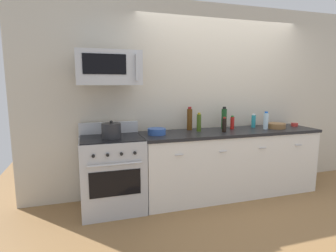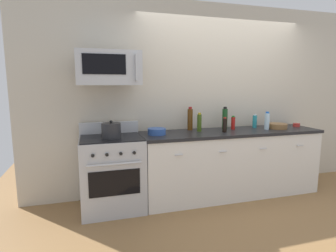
{
  "view_description": "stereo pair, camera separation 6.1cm",
  "coord_description": "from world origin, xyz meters",
  "px_view_note": "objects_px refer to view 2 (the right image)",
  "views": [
    {
      "loc": [
        -1.95,
        -3.3,
        1.56
      ],
      "look_at": [
        -0.94,
        -0.05,
        1.04
      ],
      "focal_mm": 29.06,
      "sensor_mm": 36.0,
      "label": 1
    },
    {
      "loc": [
        -1.89,
        -3.32,
        1.56
      ],
      "look_at": [
        -0.94,
        -0.05,
        1.04
      ],
      "focal_mm": 29.06,
      "sensor_mm": 36.0,
      "label": 2
    }
  ],
  "objects_px": {
    "bottle_wine_amber": "(190,119)",
    "bowl_red_small": "(296,125)",
    "microwave": "(109,68)",
    "bottle_soy_sauce_dark": "(225,125)",
    "bottle_hot_sauce_red": "(233,123)",
    "bowl_wooden_salad": "(277,126)",
    "bottle_wine_green": "(225,119)",
    "bottle_olive_oil": "(199,123)",
    "bowl_blue_mixing": "(157,131)",
    "range_oven": "(112,173)",
    "bottle_water_clear": "(267,121)",
    "bottle_dish_soap": "(255,121)",
    "stockpot": "(111,130)"
  },
  "relations": [
    {
      "from": "bottle_hot_sauce_red",
      "to": "bottle_water_clear",
      "type": "height_order",
      "value": "bottle_water_clear"
    },
    {
      "from": "bottle_wine_green",
      "to": "bottle_water_clear",
      "type": "distance_m",
      "value": 0.6
    },
    {
      "from": "bottle_hot_sauce_red",
      "to": "bowl_red_small",
      "type": "relative_size",
      "value": 1.93
    },
    {
      "from": "bottle_dish_soap",
      "to": "bowl_blue_mixing",
      "type": "height_order",
      "value": "bottle_dish_soap"
    },
    {
      "from": "bottle_water_clear",
      "to": "bowl_red_small",
      "type": "distance_m",
      "value": 0.62
    },
    {
      "from": "bottle_water_clear",
      "to": "stockpot",
      "type": "relative_size",
      "value": 1.11
    },
    {
      "from": "bottle_soy_sauce_dark",
      "to": "stockpot",
      "type": "bearing_deg",
      "value": 179.06
    },
    {
      "from": "bottle_hot_sauce_red",
      "to": "bowl_wooden_salad",
      "type": "xyz_separation_m",
      "value": [
        0.66,
        -0.12,
        -0.05
      ]
    },
    {
      "from": "bowl_red_small",
      "to": "stockpot",
      "type": "relative_size",
      "value": 0.43
    },
    {
      "from": "bowl_wooden_salad",
      "to": "microwave",
      "type": "bearing_deg",
      "value": 178.61
    },
    {
      "from": "microwave",
      "to": "bottle_dish_soap",
      "type": "relative_size",
      "value": 3.68
    },
    {
      "from": "bottle_olive_oil",
      "to": "bowl_blue_mixing",
      "type": "distance_m",
      "value": 0.62
    },
    {
      "from": "bottle_wine_green",
      "to": "bottle_olive_oil",
      "type": "height_order",
      "value": "bottle_wine_green"
    },
    {
      "from": "bottle_wine_green",
      "to": "bottle_water_clear",
      "type": "relative_size",
      "value": 1.25
    },
    {
      "from": "microwave",
      "to": "stockpot",
      "type": "relative_size",
      "value": 3.22
    },
    {
      "from": "range_oven",
      "to": "bowl_blue_mixing",
      "type": "height_order",
      "value": "range_oven"
    },
    {
      "from": "bottle_wine_amber",
      "to": "bowl_blue_mixing",
      "type": "xyz_separation_m",
      "value": [
        -0.53,
        -0.2,
        -0.11
      ]
    },
    {
      "from": "bowl_blue_mixing",
      "to": "bowl_wooden_salad",
      "type": "xyz_separation_m",
      "value": [
        1.81,
        -0.03,
        -0.0
      ]
    },
    {
      "from": "bottle_soy_sauce_dark",
      "to": "bowl_blue_mixing",
      "type": "height_order",
      "value": "bottle_soy_sauce_dark"
    },
    {
      "from": "range_oven",
      "to": "bottle_wine_green",
      "type": "distance_m",
      "value": 1.74
    },
    {
      "from": "bottle_wine_amber",
      "to": "bottle_olive_oil",
      "type": "bearing_deg",
      "value": -60.98
    },
    {
      "from": "bowl_red_small",
      "to": "bottle_soy_sauce_dark",
      "type": "bearing_deg",
      "value": -173.78
    },
    {
      "from": "bottle_hot_sauce_red",
      "to": "bottle_olive_oil",
      "type": "distance_m",
      "value": 0.54
    },
    {
      "from": "microwave",
      "to": "bottle_wine_amber",
      "type": "relative_size",
      "value": 2.28
    },
    {
      "from": "range_oven",
      "to": "bottle_olive_oil",
      "type": "xyz_separation_m",
      "value": [
        1.19,
        0.08,
        0.57
      ]
    },
    {
      "from": "bottle_wine_amber",
      "to": "bowl_red_small",
      "type": "height_order",
      "value": "bottle_wine_amber"
    },
    {
      "from": "range_oven",
      "to": "bowl_red_small",
      "type": "xyz_separation_m",
      "value": [
        2.79,
        0.06,
        0.48
      ]
    },
    {
      "from": "bottle_wine_amber",
      "to": "stockpot",
      "type": "relative_size",
      "value": 1.41
    },
    {
      "from": "bottle_hot_sauce_red",
      "to": "bottle_wine_amber",
      "type": "distance_m",
      "value": 0.63
    },
    {
      "from": "bowl_blue_mixing",
      "to": "bottle_wine_green",
      "type": "bearing_deg",
      "value": 8.08
    },
    {
      "from": "bottle_olive_oil",
      "to": "bowl_wooden_salad",
      "type": "distance_m",
      "value": 1.2
    },
    {
      "from": "bottle_water_clear",
      "to": "bowl_blue_mixing",
      "type": "xyz_separation_m",
      "value": [
        -1.6,
        0.06,
        -0.08
      ]
    },
    {
      "from": "stockpot",
      "to": "bottle_wine_amber",
      "type": "bearing_deg",
      "value": 13.81
    },
    {
      "from": "range_oven",
      "to": "bowl_blue_mixing",
      "type": "relative_size",
      "value": 4.56
    },
    {
      "from": "bottle_soy_sauce_dark",
      "to": "bowl_blue_mixing",
      "type": "relative_size",
      "value": 0.87
    },
    {
      "from": "bottle_hot_sauce_red",
      "to": "bottle_wine_amber",
      "type": "relative_size",
      "value": 0.59
    },
    {
      "from": "range_oven",
      "to": "bowl_wooden_salad",
      "type": "height_order",
      "value": "range_oven"
    },
    {
      "from": "bottle_wine_green",
      "to": "bottle_hot_sauce_red",
      "type": "bearing_deg",
      "value": -31.34
    },
    {
      "from": "bottle_soy_sauce_dark",
      "to": "bottle_wine_amber",
      "type": "relative_size",
      "value": 0.63
    },
    {
      "from": "bottle_hot_sauce_red",
      "to": "bottle_wine_amber",
      "type": "bearing_deg",
      "value": 169.5
    },
    {
      "from": "microwave",
      "to": "bowl_wooden_salad",
      "type": "distance_m",
      "value": 2.51
    },
    {
      "from": "bottle_hot_sauce_red",
      "to": "bottle_wine_green",
      "type": "relative_size",
      "value": 0.61
    },
    {
      "from": "bottle_water_clear",
      "to": "bowl_wooden_salad",
      "type": "distance_m",
      "value": 0.22
    },
    {
      "from": "microwave",
      "to": "bottle_soy_sauce_dark",
      "type": "xyz_separation_m",
      "value": [
        1.5,
        -0.12,
        -0.73
      ]
    },
    {
      "from": "microwave",
      "to": "bottle_wine_amber",
      "type": "bearing_deg",
      "value": 8.97
    },
    {
      "from": "microwave",
      "to": "bottle_wine_amber",
      "type": "xyz_separation_m",
      "value": [
        1.11,
        0.18,
        -0.68
      ]
    },
    {
      "from": "range_oven",
      "to": "microwave",
      "type": "relative_size",
      "value": 1.44
    },
    {
      "from": "range_oven",
      "to": "bottle_wine_amber",
      "type": "xyz_separation_m",
      "value": [
        1.11,
        0.22,
        0.61
      ]
    },
    {
      "from": "bowl_wooden_salad",
      "to": "bottle_dish_soap",
      "type": "bearing_deg",
      "value": 148.59
    },
    {
      "from": "bowl_red_small",
      "to": "bottle_hot_sauce_red",
      "type": "bearing_deg",
      "value": 177.67
    }
  ]
}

